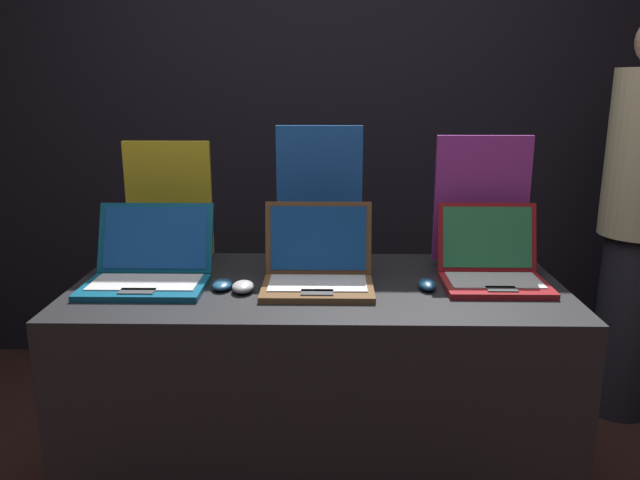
# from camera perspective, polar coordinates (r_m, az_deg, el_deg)

# --- Properties ---
(wall_back) EXTENTS (8.00, 0.05, 2.80)m
(wall_back) POSITION_cam_1_polar(r_m,az_deg,el_deg) (3.34, 0.27, 12.42)
(wall_back) COLOR black
(wall_back) RESTS_ON ground_plane
(display_counter) EXTENTS (1.63, 0.74, 0.85)m
(display_counter) POSITION_cam_1_polar(r_m,az_deg,el_deg) (2.27, -0.17, -14.25)
(display_counter) COLOR black
(display_counter) RESTS_ON ground_plane
(laptop_front) EXTENTS (0.39, 0.34, 0.25)m
(laptop_front) POSITION_cam_1_polar(r_m,az_deg,el_deg) (2.15, -15.38, -2.40)
(laptop_front) COLOR #0F5170
(laptop_front) RESTS_ON display_counter
(mouse_front) EXTENTS (0.07, 0.10, 0.03)m
(mouse_front) POSITION_cam_1_polar(r_m,az_deg,el_deg) (2.06, -8.91, -4.05)
(mouse_front) COLOR navy
(mouse_front) RESTS_ON display_counter
(promo_stand_front) EXTENTS (0.32, 0.07, 0.45)m
(promo_stand_front) POSITION_cam_1_polar(r_m,az_deg,el_deg) (2.40, -13.62, 3.24)
(promo_stand_front) COLOR black
(promo_stand_front) RESTS_ON display_counter
(laptop_middle) EXTENTS (0.36, 0.29, 0.26)m
(laptop_middle) POSITION_cam_1_polar(r_m,az_deg,el_deg) (2.05, -0.19, -2.57)
(laptop_middle) COLOR brown
(laptop_middle) RESTS_ON display_counter
(mouse_middle) EXTENTS (0.07, 0.10, 0.04)m
(mouse_middle) POSITION_cam_1_polar(r_m,az_deg,el_deg) (2.02, -7.05, -4.26)
(mouse_middle) COLOR #B2B2B7
(mouse_middle) RESTS_ON display_counter
(promo_stand_middle) EXTENTS (0.31, 0.07, 0.50)m
(promo_stand_middle) POSITION_cam_1_polar(r_m,az_deg,el_deg) (2.29, -0.05, 3.87)
(promo_stand_middle) COLOR black
(promo_stand_middle) RESTS_ON display_counter
(laptop_back) EXTENTS (0.34, 0.31, 0.25)m
(laptop_back) POSITION_cam_1_polar(r_m,az_deg,el_deg) (2.16, 15.45, -2.29)
(laptop_back) COLOR maroon
(laptop_back) RESTS_ON display_counter
(mouse_back) EXTENTS (0.06, 0.10, 0.03)m
(mouse_back) POSITION_cam_1_polar(r_m,az_deg,el_deg) (2.06, 9.77, -4.03)
(mouse_back) COLOR navy
(mouse_back) RESTS_ON display_counter
(promo_stand_back) EXTENTS (0.34, 0.07, 0.47)m
(promo_stand_back) POSITION_cam_1_polar(r_m,az_deg,el_deg) (2.31, 14.53, 3.12)
(promo_stand_back) COLOR black
(promo_stand_back) RESTS_ON display_counter
(person_bystander) EXTENTS (0.34, 0.34, 1.78)m
(person_bystander) POSITION_cam_1_polar(r_m,az_deg,el_deg) (3.07, 27.20, 1.74)
(person_bystander) COLOR #282833
(person_bystander) RESTS_ON ground_plane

